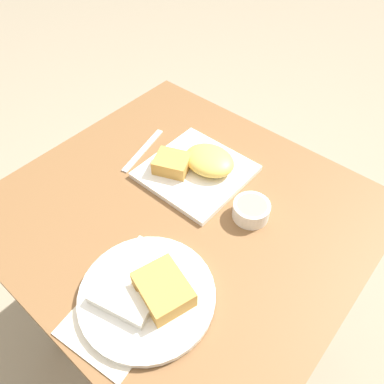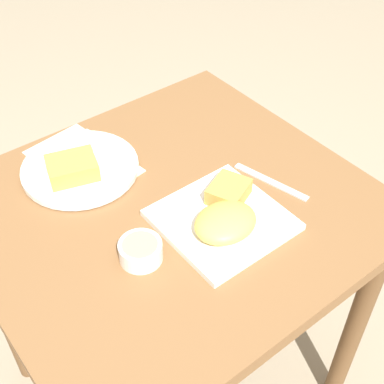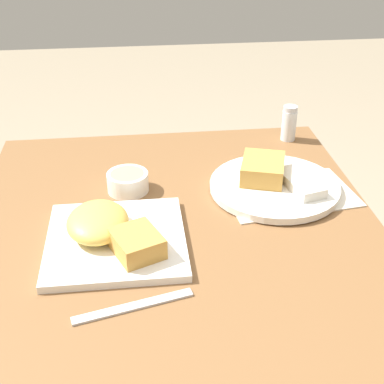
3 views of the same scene
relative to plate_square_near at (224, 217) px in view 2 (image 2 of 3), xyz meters
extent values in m
plane|color=gray|center=(-0.05, 0.11, -0.78)|extent=(8.00, 8.00, 0.00)
cube|color=brown|center=(-0.05, 0.11, -0.04)|extent=(0.81, 0.75, 0.04)
cylinder|color=brown|center=(0.29, -0.20, -0.42)|extent=(0.05, 0.05, 0.72)
cylinder|color=brown|center=(-0.39, 0.43, -0.42)|extent=(0.05, 0.05, 0.72)
cylinder|color=brown|center=(0.29, 0.43, -0.42)|extent=(0.05, 0.05, 0.72)
cube|color=beige|center=(-0.13, 0.35, -0.02)|extent=(0.19, 0.27, 0.00)
cube|color=white|center=(0.00, 0.01, -0.01)|extent=(0.24, 0.24, 0.01)
ellipsoid|color=#E5BC51|center=(-0.02, -0.02, 0.01)|extent=(0.13, 0.11, 0.04)
cube|color=gold|center=(0.05, 0.04, 0.01)|extent=(0.10, 0.10, 0.04)
cylinder|color=white|center=(-0.15, 0.32, -0.01)|extent=(0.26, 0.26, 0.01)
cube|color=gold|center=(-0.17, 0.30, 0.02)|extent=(0.12, 0.11, 0.04)
cube|color=silver|center=(-0.13, 0.37, 0.01)|extent=(0.13, 0.08, 0.02)
cylinder|color=white|center=(-0.18, 0.03, 0.00)|extent=(0.08, 0.08, 0.04)
cylinder|color=#D1B775|center=(-0.18, 0.03, 0.02)|extent=(0.07, 0.07, 0.00)
cube|color=silver|center=(0.16, 0.03, -0.02)|extent=(0.06, 0.18, 0.00)
camera|label=1|loc=(-0.42, 0.52, 0.65)|focal=35.00mm
camera|label=2|loc=(-0.51, -0.55, 0.76)|focal=50.00mm
camera|label=3|loc=(0.76, 0.05, 0.53)|focal=50.00mm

